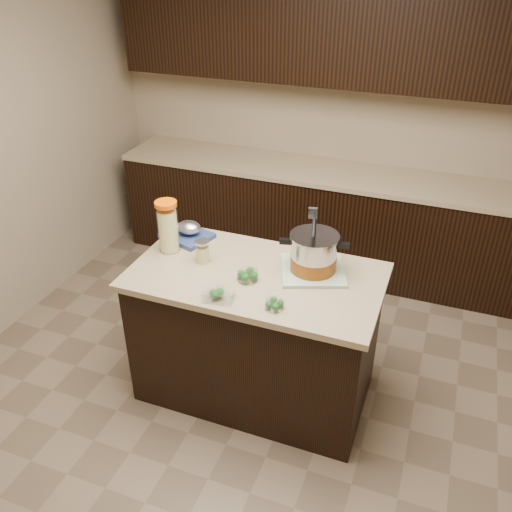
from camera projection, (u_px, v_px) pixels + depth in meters
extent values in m
plane|color=brown|center=(256.00, 388.00, 3.59)|extent=(4.00, 4.00, 0.00)
cube|color=tan|center=(341.00, 107.00, 4.51)|extent=(4.00, 0.04, 2.70)
cube|color=black|center=(325.00, 221.00, 4.74)|extent=(3.60, 0.60, 0.86)
cube|color=tan|center=(328.00, 173.00, 4.51)|extent=(3.60, 0.63, 0.04)
cube|color=black|center=(342.00, 33.00, 4.05)|extent=(3.60, 0.35, 0.75)
cube|color=black|center=(256.00, 337.00, 3.37)|extent=(1.40, 0.75, 0.86)
cube|color=tan|center=(256.00, 277.00, 3.14)|extent=(1.46, 0.81, 0.04)
cube|color=#6A9363|center=(313.00, 270.00, 3.15)|extent=(0.46, 0.46, 0.02)
cylinder|color=#B7B7BC|center=(314.00, 253.00, 3.09)|extent=(0.31, 0.31, 0.21)
cylinder|color=brown|center=(313.00, 262.00, 3.12)|extent=(0.32, 0.32, 0.08)
cylinder|color=#B7B7BC|center=(315.00, 236.00, 3.03)|extent=(0.34, 0.34, 0.01)
cube|color=black|center=(285.00, 241.00, 3.08)|extent=(0.07, 0.05, 0.03)
cube|color=black|center=(344.00, 245.00, 3.04)|extent=(0.07, 0.05, 0.03)
cylinder|color=black|center=(314.00, 229.00, 2.98)|extent=(0.05, 0.11, 0.26)
cylinder|color=#D2D080|center=(168.00, 231.00, 3.30)|extent=(0.15, 0.15, 0.27)
cylinder|color=white|center=(168.00, 228.00, 3.29)|extent=(0.17, 0.17, 0.30)
cylinder|color=#EA5A04|center=(166.00, 204.00, 3.21)|extent=(0.17, 0.17, 0.02)
cylinder|color=#D2D080|center=(203.00, 254.00, 3.23)|extent=(0.10, 0.10, 0.10)
cylinder|color=white|center=(203.00, 252.00, 3.22)|extent=(0.11, 0.11, 0.13)
cylinder|color=silver|center=(202.00, 241.00, 3.18)|extent=(0.12, 0.12, 0.02)
cylinder|color=silver|center=(248.00, 276.00, 3.06)|extent=(0.15, 0.15, 0.06)
cylinder|color=silver|center=(275.00, 305.00, 2.83)|extent=(0.12, 0.12, 0.05)
cube|color=silver|center=(219.00, 294.00, 2.90)|extent=(0.18, 0.14, 0.06)
cube|color=navy|center=(187.00, 236.00, 3.49)|extent=(0.36, 0.32, 0.03)
ellipsoid|color=silver|center=(189.00, 228.00, 3.46)|extent=(0.15, 0.12, 0.08)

